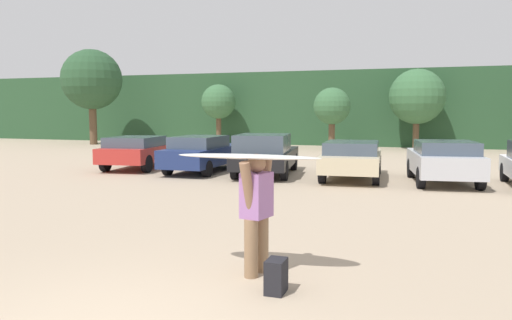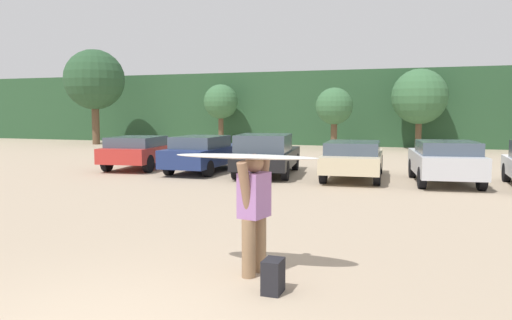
# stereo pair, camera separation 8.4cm
# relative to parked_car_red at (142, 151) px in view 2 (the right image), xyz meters

# --- Properties ---
(hillside_ridge) EXTENTS (108.00, 12.00, 5.12)m
(hillside_ridge) POSITION_rel_parked_car_red_xyz_m (7.89, 21.83, 1.82)
(hillside_ridge) COLOR #284C2D
(hillside_ridge) RESTS_ON ground_plane
(tree_center_left) EXTENTS (4.21, 4.21, 6.69)m
(tree_center_left) POSITION_rel_parked_car_red_xyz_m (-11.18, 11.86, 3.81)
(tree_center_left) COLOR brown
(tree_center_left) RESTS_ON ground_plane
(tree_far_left) EXTENTS (2.39, 2.39, 4.22)m
(tree_far_left) POSITION_rel_parked_car_red_xyz_m (-2.53, 14.24, 2.25)
(tree_far_left) COLOR brown
(tree_far_left) RESTS_ON ground_plane
(tree_center_right) EXTENTS (2.27, 2.27, 3.80)m
(tree_center_right) POSITION_rel_parked_car_red_xyz_m (5.71, 12.59, 1.90)
(tree_center_right) COLOR brown
(tree_center_right) RESTS_ON ground_plane
(tree_right) EXTENTS (3.36, 3.36, 4.93)m
(tree_right) POSITION_rel_parked_car_red_xyz_m (10.62, 14.17, 2.50)
(tree_right) COLOR brown
(tree_right) RESTS_ON ground_plane
(parked_car_red) EXTENTS (2.46, 4.67, 1.34)m
(parked_car_red) POSITION_rel_parked_car_red_xyz_m (0.00, 0.00, 0.00)
(parked_car_red) COLOR #B72D28
(parked_car_red) RESTS_ON ground_plane
(parked_car_navy) EXTENTS (1.83, 4.74, 1.41)m
(parked_car_navy) POSITION_rel_parked_car_red_xyz_m (2.95, -0.20, 0.01)
(parked_car_navy) COLOR navy
(parked_car_navy) RESTS_ON ground_plane
(parked_car_black) EXTENTS (2.57, 4.85, 1.54)m
(parked_car_black) POSITION_rel_parked_car_red_xyz_m (5.60, -0.49, 0.06)
(parked_car_black) COLOR black
(parked_car_black) RESTS_ON ground_plane
(parked_car_champagne) EXTENTS (2.22, 4.64, 1.32)m
(parked_car_champagne) POSITION_rel_parked_car_red_xyz_m (8.76, -0.40, 0.00)
(parked_car_champagne) COLOR beige
(parked_car_champagne) RESTS_ON ground_plane
(parked_car_silver) EXTENTS (2.44, 4.23, 1.42)m
(parked_car_silver) POSITION_rel_parked_car_red_xyz_m (11.77, -0.63, 0.03)
(parked_car_silver) COLOR silver
(parked_car_silver) RESTS_ON ground_plane
(person_adult) EXTENTS (0.41, 0.80, 1.77)m
(person_adult) POSITION_rel_parked_car_red_xyz_m (8.89, -11.25, 0.26)
(person_adult) COLOR #8C6B4C
(person_adult) RESTS_ON ground_plane
(surfboard_white) EXTENTS (2.16, 0.68, 0.09)m
(surfboard_white) POSITION_rel_parked_car_red_xyz_m (8.77, -11.30, 0.99)
(surfboard_white) COLOR white
(backpack_dropped) EXTENTS (0.24, 0.34, 0.45)m
(backpack_dropped) POSITION_rel_parked_car_red_xyz_m (9.38, -11.88, -0.51)
(backpack_dropped) COLOR black
(backpack_dropped) RESTS_ON ground_plane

